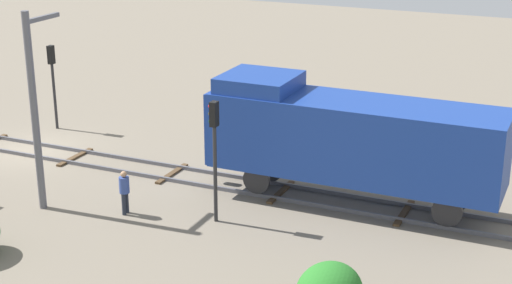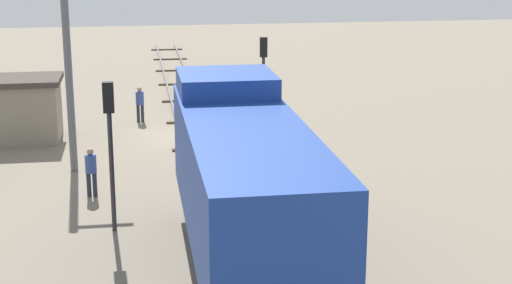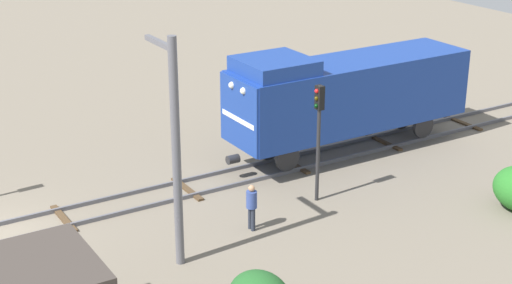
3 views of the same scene
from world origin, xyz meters
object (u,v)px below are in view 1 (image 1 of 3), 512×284
Objects in this scene: traffic_signal_near at (52,71)px; catenary_mast at (35,106)px; traffic_signal_mid at (214,140)px; locomotive at (349,136)px; worker_by_signal at (124,189)px.

catenary_mast reaches higher than traffic_signal_near.
locomotive is at bearing 131.04° from traffic_signal_mid.
locomotive is at bearing 78.78° from traffic_signal_near.
traffic_signal_mid reaches higher than worker_by_signal.
worker_by_signal is at bearing -60.00° from locomotive.
worker_by_signal is (0.80, -3.37, -2.15)m from traffic_signal_mid.
locomotive reaches higher than traffic_signal_mid.
catenary_mast is at bearing 138.95° from worker_by_signal.
locomotive is 1.55× the size of catenary_mast.
locomotive is 2.77× the size of traffic_signal_near.
worker_by_signal is at bearing 50.11° from traffic_signal_near.
catenary_mast reaches higher than traffic_signal_mid.
worker_by_signal is at bearing 103.01° from catenary_mast.
traffic_signal_near is at bearing 86.06° from worker_by_signal.
traffic_signal_near is at bearing -118.37° from traffic_signal_mid.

